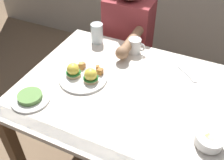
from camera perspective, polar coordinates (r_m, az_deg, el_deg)
name	(u,v)px	position (r m, az deg, el deg)	size (l,w,h in m)	color
dining_table	(130,105)	(1.45, 4.10, -5.64)	(1.20, 0.90, 0.74)	silver
eggs_benedict_plate	(83,75)	(1.44, -6.45, 1.08)	(0.27, 0.27, 0.09)	white
fruit_bowl	(209,140)	(1.20, 20.68, -12.34)	(0.12, 0.12, 0.06)	white
coffee_mug	(135,45)	(1.63, 5.09, 7.61)	(0.11, 0.08, 0.09)	white
fork	(188,75)	(1.53, 16.51, 1.00)	(0.13, 0.11, 0.00)	silver
water_glass_near	(97,34)	(1.73, -3.32, 10.01)	(0.08, 0.08, 0.13)	silver
side_plate	(30,98)	(1.38, -17.61, -3.76)	(0.20, 0.20, 0.04)	white
diner_person	(127,40)	(1.95, 3.28, 8.81)	(0.34, 0.54, 1.14)	#33333D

